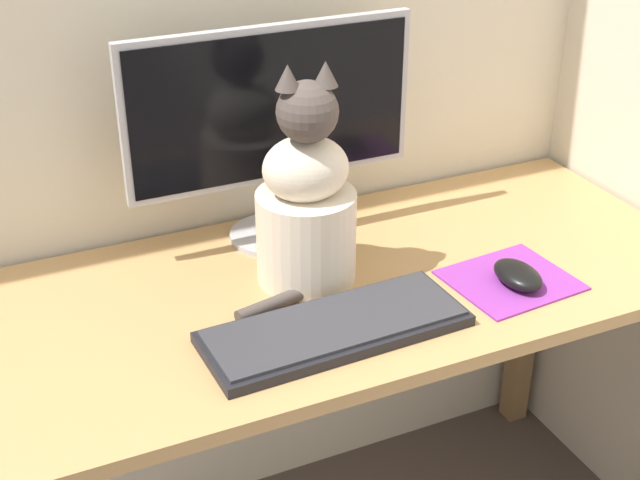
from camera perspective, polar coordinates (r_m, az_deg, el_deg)
The scene contains 6 objects.
desk at distance 1.61m, azimuth 0.58°, elevation -5.83°, with size 1.38×0.58×0.70m.
monitor at distance 1.60m, azimuth -3.13°, elevation 7.66°, with size 0.54×0.17×0.41m.
keyboard at distance 1.41m, azimuth 0.97°, elevation -5.63°, with size 0.43×0.18×0.02m.
mousepad_right at distance 1.59m, azimuth 12.07°, elevation -2.53°, with size 0.22×0.20×0.00m.
computer_mouse_right at distance 1.57m, azimuth 12.54°, elevation -2.19°, with size 0.07×0.11×0.03m.
cat at distance 1.50m, azimuth -0.90°, elevation 2.36°, with size 0.26×0.20×0.39m.
Camera 1 is at (-0.56, -1.20, 1.51)m, focal length 50.00 mm.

